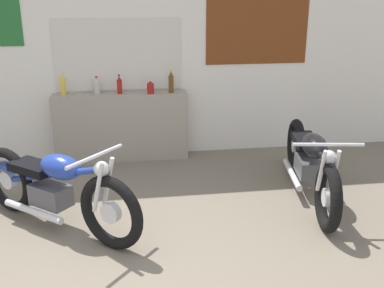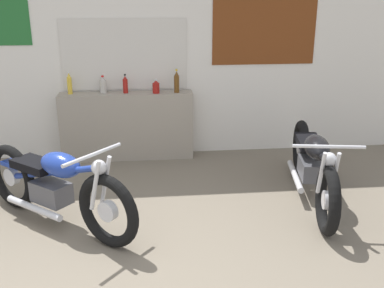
{
  "view_description": "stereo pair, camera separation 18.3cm",
  "coord_description": "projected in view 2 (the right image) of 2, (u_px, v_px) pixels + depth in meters",
  "views": [
    {
      "loc": [
        0.29,
        -2.67,
        2.08
      ],
      "look_at": [
        0.89,
        1.33,
        0.7
      ],
      "focal_mm": 42.0,
      "sensor_mm": 36.0,
      "label": 1
    },
    {
      "loc": [
        0.47,
        -2.69,
        2.08
      ],
      "look_at": [
        0.89,
        1.33,
        0.7
      ],
      "focal_mm": 42.0,
      "sensor_mm": 36.0,
      "label": 2
    }
  ],
  "objects": [
    {
      "name": "bottle_right_center",
      "position": [
        156.0,
        87.0,
        5.61
      ],
      "size": [
        0.09,
        0.09,
        0.18
      ],
      "color": "maroon",
      "rests_on": "sill_counter"
    },
    {
      "name": "motorcycle_blue",
      "position": [
        55.0,
        185.0,
        4.1
      ],
      "size": [
        1.57,
        1.35,
        0.82
      ],
      "color": "black",
      "rests_on": "ground_plane"
    },
    {
      "name": "bottle_center",
      "position": [
        125.0,
        85.0,
        5.61
      ],
      "size": [
        0.06,
        0.06,
        0.24
      ],
      "color": "maroon",
      "rests_on": "sill_counter"
    },
    {
      "name": "bottle_rightmost",
      "position": [
        177.0,
        82.0,
        5.63
      ],
      "size": [
        0.07,
        0.07,
        0.3
      ],
      "color": "#5B3814",
      "rests_on": "sill_counter"
    },
    {
      "name": "bottle_leftmost",
      "position": [
        70.0,
        84.0,
        5.55
      ],
      "size": [
        0.06,
        0.06,
        0.29
      ],
      "color": "gold",
      "rests_on": "sill_counter"
    },
    {
      "name": "motorcycle_black",
      "position": [
        312.0,
        163.0,
        4.65
      ],
      "size": [
        0.64,
        2.07,
        0.79
      ],
      "color": "black",
      "rests_on": "ground_plane"
    },
    {
      "name": "wall_back",
      "position": [
        108.0,
        48.0,
        5.62
      ],
      "size": [
        10.0,
        0.07,
        2.8
      ],
      "color": "silver",
      "rests_on": "ground_plane"
    },
    {
      "name": "bottle_left_center",
      "position": [
        103.0,
        85.0,
        5.62
      ],
      "size": [
        0.08,
        0.08,
        0.22
      ],
      "color": "#B7B2A8",
      "rests_on": "sill_counter"
    },
    {
      "name": "sill_counter",
      "position": [
        127.0,
        126.0,
        5.79
      ],
      "size": [
        1.68,
        0.28,
        0.87
      ],
      "color": "gray",
      "rests_on": "ground_plane"
    }
  ]
}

